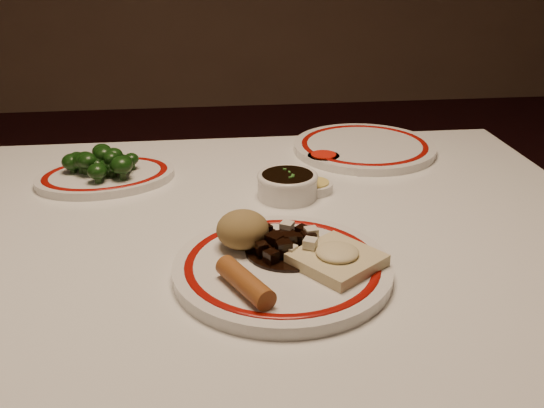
{
  "coord_description": "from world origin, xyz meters",
  "views": [
    {
      "loc": [
        -0.05,
        -0.84,
        1.17
      ],
      "look_at": [
        0.05,
        -0.02,
        0.8
      ],
      "focal_mm": 40.0,
      "sensor_mm": 36.0,
      "label": 1
    }
  ],
  "objects_px": {
    "main_plate": "(282,268)",
    "broccoli_plate": "(106,176)",
    "dining_table": "(241,279)",
    "spring_roll": "(245,282)",
    "fried_wonton": "(337,258)",
    "stirfry_heap": "(284,244)",
    "soy_bowl": "(287,186)",
    "broccoli_pile": "(101,161)",
    "rice_mound": "(243,229)"
  },
  "relations": [
    {
      "from": "rice_mound",
      "to": "broccoli_plate",
      "type": "xyz_separation_m",
      "value": [
        -0.23,
        0.32,
        -0.04
      ]
    },
    {
      "from": "spring_roll",
      "to": "soy_bowl",
      "type": "relative_size",
      "value": 0.97
    },
    {
      "from": "rice_mound",
      "to": "broccoli_pile",
      "type": "height_order",
      "value": "rice_mound"
    },
    {
      "from": "dining_table",
      "to": "spring_roll",
      "type": "bearing_deg",
      "value": -92.05
    },
    {
      "from": "main_plate",
      "to": "stirfry_heap",
      "type": "bearing_deg",
      "value": 79.5
    },
    {
      "from": "dining_table",
      "to": "broccoli_plate",
      "type": "relative_size",
      "value": 4.21
    },
    {
      "from": "dining_table",
      "to": "spring_roll",
      "type": "height_order",
      "value": "spring_roll"
    },
    {
      "from": "dining_table",
      "to": "spring_roll",
      "type": "distance_m",
      "value": 0.24
    },
    {
      "from": "rice_mound",
      "to": "spring_roll",
      "type": "distance_m",
      "value": 0.12
    },
    {
      "from": "dining_table",
      "to": "rice_mound",
      "type": "distance_m",
      "value": 0.16
    },
    {
      "from": "spring_roll",
      "to": "broccoli_pile",
      "type": "bearing_deg",
      "value": 91.5
    },
    {
      "from": "main_plate",
      "to": "broccoli_pile",
      "type": "distance_m",
      "value": 0.46
    },
    {
      "from": "dining_table",
      "to": "main_plate",
      "type": "height_order",
      "value": "main_plate"
    },
    {
      "from": "main_plate",
      "to": "broccoli_pile",
      "type": "relative_size",
      "value": 2.6
    },
    {
      "from": "spring_roll",
      "to": "broccoli_pile",
      "type": "relative_size",
      "value": 0.72
    },
    {
      "from": "fried_wonton",
      "to": "stirfry_heap",
      "type": "xyz_separation_m",
      "value": [
        -0.06,
        0.05,
        0.0
      ]
    },
    {
      "from": "spring_roll",
      "to": "dining_table",
      "type": "bearing_deg",
      "value": 61.55
    },
    {
      "from": "main_plate",
      "to": "broccoli_pile",
      "type": "height_order",
      "value": "broccoli_pile"
    },
    {
      "from": "spring_roll",
      "to": "stirfry_heap",
      "type": "relative_size",
      "value": 0.85
    },
    {
      "from": "broccoli_plate",
      "to": "soy_bowl",
      "type": "xyz_separation_m",
      "value": [
        0.32,
        -0.11,
        0.01
      ]
    },
    {
      "from": "spring_roll",
      "to": "broccoli_pile",
      "type": "xyz_separation_m",
      "value": [
        -0.23,
        0.43,
        0.01
      ]
    },
    {
      "from": "main_plate",
      "to": "rice_mound",
      "type": "xyz_separation_m",
      "value": [
        -0.05,
        0.05,
        0.03
      ]
    },
    {
      "from": "broccoli_pile",
      "to": "broccoli_plate",
      "type": "bearing_deg",
      "value": 25.62
    },
    {
      "from": "spring_roll",
      "to": "soy_bowl",
      "type": "distance_m",
      "value": 0.34
    },
    {
      "from": "rice_mound",
      "to": "broccoli_plate",
      "type": "distance_m",
      "value": 0.39
    },
    {
      "from": "broccoli_pile",
      "to": "main_plate",
      "type": "bearing_deg",
      "value": -52.31
    },
    {
      "from": "rice_mound",
      "to": "broccoli_pile",
      "type": "xyz_separation_m",
      "value": [
        -0.23,
        0.31,
        -0.0
      ]
    },
    {
      "from": "main_plate",
      "to": "soy_bowl",
      "type": "xyz_separation_m",
      "value": [
        0.04,
        0.26,
        0.01
      ]
    },
    {
      "from": "broccoli_plate",
      "to": "broccoli_pile",
      "type": "height_order",
      "value": "broccoli_pile"
    },
    {
      "from": "rice_mound",
      "to": "soy_bowl",
      "type": "bearing_deg",
      "value": 65.97
    },
    {
      "from": "broccoli_plate",
      "to": "broccoli_pile",
      "type": "bearing_deg",
      "value": -154.38
    },
    {
      "from": "stirfry_heap",
      "to": "broccoli_plate",
      "type": "height_order",
      "value": "stirfry_heap"
    },
    {
      "from": "fried_wonton",
      "to": "soy_bowl",
      "type": "relative_size",
      "value": 1.35
    },
    {
      "from": "soy_bowl",
      "to": "rice_mound",
      "type": "bearing_deg",
      "value": -114.03
    },
    {
      "from": "main_plate",
      "to": "fried_wonton",
      "type": "xyz_separation_m",
      "value": [
        0.07,
        -0.01,
        0.02
      ]
    },
    {
      "from": "fried_wonton",
      "to": "broccoli_plate",
      "type": "xyz_separation_m",
      "value": [
        -0.35,
        0.38,
        -0.02
      ]
    },
    {
      "from": "main_plate",
      "to": "spring_roll",
      "type": "relative_size",
      "value": 3.6
    },
    {
      "from": "broccoli_pile",
      "to": "dining_table",
      "type": "bearing_deg",
      "value": -43.26
    },
    {
      "from": "spring_roll",
      "to": "broccoli_pile",
      "type": "distance_m",
      "value": 0.49
    },
    {
      "from": "broccoli_plate",
      "to": "fried_wonton",
      "type": "bearing_deg",
      "value": -47.58
    },
    {
      "from": "main_plate",
      "to": "spring_roll",
      "type": "xyz_separation_m",
      "value": [
        -0.05,
        -0.06,
        0.02
      ]
    },
    {
      "from": "broccoli_pile",
      "to": "stirfry_heap",
      "type": "bearing_deg",
      "value": -49.14
    },
    {
      "from": "rice_mound",
      "to": "fried_wonton",
      "type": "bearing_deg",
      "value": -28.92
    },
    {
      "from": "broccoli_plate",
      "to": "soy_bowl",
      "type": "distance_m",
      "value": 0.34
    },
    {
      "from": "stirfry_heap",
      "to": "dining_table",
      "type": "bearing_deg",
      "value": 115.35
    },
    {
      "from": "fried_wonton",
      "to": "spring_roll",
      "type": "bearing_deg",
      "value": -157.87
    },
    {
      "from": "stirfry_heap",
      "to": "soy_bowl",
      "type": "relative_size",
      "value": 1.15
    },
    {
      "from": "fried_wonton",
      "to": "broccoli_pile",
      "type": "height_order",
      "value": "broccoli_pile"
    },
    {
      "from": "spring_roll",
      "to": "fried_wonton",
      "type": "height_order",
      "value": "same"
    },
    {
      "from": "main_plate",
      "to": "broccoli_plate",
      "type": "bearing_deg",
      "value": 127.12
    }
  ]
}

